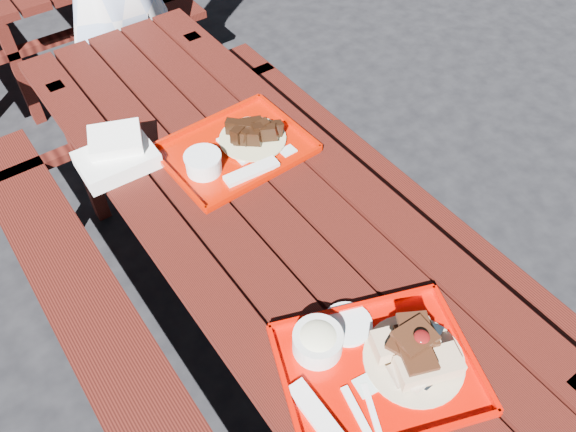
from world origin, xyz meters
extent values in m
plane|color=black|center=(0.00, 0.00, 0.00)|extent=(60.00, 60.00, 0.00)
cube|color=#40120C|center=(-0.30, 0.00, 0.73)|extent=(0.14, 2.40, 0.04)
cube|color=#40120C|center=(-0.15, 0.00, 0.73)|extent=(0.14, 2.40, 0.04)
cube|color=#40120C|center=(0.00, 0.00, 0.73)|extent=(0.14, 2.40, 0.04)
cube|color=#40120C|center=(0.15, 0.00, 0.73)|extent=(0.14, 2.40, 0.04)
cube|color=#40120C|center=(0.30, 0.00, 0.73)|extent=(0.14, 2.40, 0.04)
cube|color=#40120C|center=(-0.58, 0.00, 0.43)|extent=(0.25, 2.40, 0.04)
cube|color=#40120C|center=(-0.58, 0.84, 0.21)|extent=(0.06, 0.06, 0.42)
cube|color=#40120C|center=(0.58, 0.00, 0.43)|extent=(0.25, 2.40, 0.04)
cube|color=#40120C|center=(0.58, -0.84, 0.21)|extent=(0.06, 0.06, 0.42)
cube|color=#40120C|center=(0.58, 0.84, 0.21)|extent=(0.06, 0.06, 0.42)
cube|color=#40120C|center=(-0.30, 0.96, 0.38)|extent=(0.06, 0.06, 0.75)
cube|color=#40120C|center=(0.30, 0.96, 0.38)|extent=(0.06, 0.06, 0.75)
cube|color=#40120C|center=(0.00, 0.96, 0.43)|extent=(1.40, 0.06, 0.04)
cube|color=#40120C|center=(0.58, 1.96, 0.21)|extent=(0.06, 0.06, 0.42)
cube|color=#40120C|center=(-0.30, 1.84, 0.38)|extent=(0.06, 0.06, 0.75)
cube|color=#40120C|center=(0.30, 1.84, 0.38)|extent=(0.06, 0.06, 0.75)
cube|color=#40120C|center=(0.00, 1.84, 0.43)|extent=(1.40, 0.06, 0.04)
cube|color=#CC0A00|center=(-0.08, -0.64, 0.76)|extent=(0.56, 0.50, 0.01)
cube|color=#CC0A00|center=(-0.02, -0.47, 0.77)|extent=(0.44, 0.17, 0.02)
cube|color=#CC0A00|center=(0.13, -0.72, 0.77)|extent=(0.14, 0.34, 0.02)
cube|color=#CC0A00|center=(-0.30, -0.56, 0.77)|extent=(0.14, 0.34, 0.02)
cylinder|color=tan|center=(0.00, -0.67, 0.77)|extent=(0.25, 0.25, 0.01)
cube|color=tan|center=(0.00, -0.72, 0.80)|extent=(0.17, 0.12, 0.05)
cube|color=tan|center=(0.00, -0.63, 0.80)|extent=(0.17, 0.12, 0.05)
ellipsoid|color=#590C0C|center=(0.00, -0.67, 0.89)|extent=(0.04, 0.04, 0.02)
cylinder|color=silver|center=(-0.17, -0.51, 0.79)|extent=(0.13, 0.13, 0.06)
ellipsoid|color=#F1EEC0|center=(-0.17, -0.51, 0.81)|extent=(0.11, 0.11, 0.05)
cylinder|color=white|center=(-0.07, -0.50, 0.77)|extent=(0.13, 0.13, 0.01)
cube|color=white|center=(-0.28, -0.66, 0.77)|extent=(0.05, 0.21, 0.02)
cube|color=white|center=(-0.20, -0.71, 0.77)|extent=(0.05, 0.17, 0.01)
cube|color=white|center=(-0.17, -0.73, 0.77)|extent=(0.09, 0.17, 0.01)
cube|color=silver|center=(-0.13, -0.66, 0.76)|extent=(0.06, 0.06, 0.00)
cube|color=#B11100|center=(0.06, 0.24, 0.76)|extent=(0.47, 0.37, 0.01)
cube|color=#B11100|center=(0.05, 0.41, 0.77)|extent=(0.46, 0.03, 0.02)
cube|color=#B11100|center=(0.07, 0.06, 0.77)|extent=(0.46, 0.03, 0.02)
cube|color=#B11100|center=(0.29, 0.24, 0.77)|extent=(0.03, 0.35, 0.02)
cube|color=#B11100|center=(-0.17, 0.23, 0.77)|extent=(0.03, 0.35, 0.02)
cube|color=silver|center=(0.11, 0.24, 0.77)|extent=(0.16, 0.16, 0.01)
cylinder|color=tan|center=(0.13, 0.24, 0.77)|extent=(0.23, 0.23, 0.01)
cylinder|color=white|center=(-0.08, 0.21, 0.79)|extent=(0.11, 0.11, 0.06)
cylinder|color=white|center=(-0.08, 0.21, 0.82)|extent=(0.12, 0.12, 0.01)
cube|color=white|center=(0.04, 0.11, 0.77)|extent=(0.19, 0.06, 0.02)
cube|color=silver|center=(0.20, 0.13, 0.76)|extent=(0.05, 0.04, 0.00)
cube|color=white|center=(-0.29, 0.41, 0.78)|extent=(0.25, 0.18, 0.06)
cube|color=white|center=(-0.27, 0.44, 0.83)|extent=(0.20, 0.19, 0.04)
camera|label=1|loc=(-0.62, -1.01, 2.04)|focal=35.00mm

